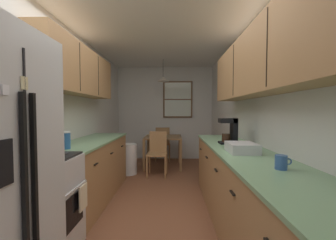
# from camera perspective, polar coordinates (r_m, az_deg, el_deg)

# --- Properties ---
(ground_plane) EXTENTS (12.00, 12.00, 0.00)m
(ground_plane) POSITION_cam_1_polar(r_m,az_deg,el_deg) (3.55, -2.57, -19.59)
(ground_plane) COLOR brown
(wall_left) EXTENTS (0.10, 9.00, 2.55)m
(wall_left) POSITION_cam_1_polar(r_m,az_deg,el_deg) (3.65, -24.28, 1.31)
(wall_left) COLOR silver
(wall_left) RESTS_ON ground
(wall_right) EXTENTS (0.10, 9.00, 2.55)m
(wall_right) POSITION_cam_1_polar(r_m,az_deg,el_deg) (3.47, 20.20, 1.33)
(wall_right) COLOR silver
(wall_right) RESTS_ON ground
(wall_back) EXTENTS (4.40, 0.10, 2.55)m
(wall_back) POSITION_cam_1_polar(r_m,az_deg,el_deg) (5.94, -0.82, 1.86)
(wall_back) COLOR silver
(wall_back) RESTS_ON ground
(ceiling_slab) EXTENTS (4.40, 9.00, 0.08)m
(ceiling_slab) POSITION_cam_1_polar(r_m,az_deg,el_deg) (3.53, -2.66, 23.30)
(ceiling_slab) COLOR white
(stove_range) EXTENTS (0.66, 0.59, 1.10)m
(stove_range) POSITION_cam_1_polar(r_m,az_deg,el_deg) (2.37, -31.75, -19.17)
(stove_range) COLOR silver
(stove_range) RESTS_ON ground
(microwave_over_range) EXTENTS (0.39, 0.57, 0.34)m
(microwave_over_range) POSITION_cam_1_polar(r_m,az_deg,el_deg) (2.31, -34.84, 11.62)
(microwave_over_range) COLOR white
(counter_left) EXTENTS (0.64, 1.97, 0.90)m
(counter_left) POSITION_cam_1_polar(r_m,az_deg,el_deg) (3.47, -19.91, -12.43)
(counter_left) COLOR #A87A4C
(counter_left) RESTS_ON ground
(upper_cabinets_left) EXTENTS (0.33, 2.05, 0.68)m
(upper_cabinets_left) POSITION_cam_1_polar(r_m,az_deg,el_deg) (3.41, -22.81, 11.90)
(upper_cabinets_left) COLOR #A87A4C
(counter_right) EXTENTS (0.64, 3.18, 0.90)m
(counter_right) POSITION_cam_1_polar(r_m,az_deg,el_deg) (2.53, 20.02, -18.09)
(counter_right) COLOR #A87A4C
(counter_right) RESTS_ON ground
(upper_cabinets_right) EXTENTS (0.33, 2.86, 0.68)m
(upper_cabinets_right) POSITION_cam_1_polar(r_m,az_deg,el_deg) (2.43, 24.12, 14.27)
(upper_cabinets_right) COLOR #A87A4C
(dining_table) EXTENTS (0.86, 0.86, 0.73)m
(dining_table) POSITION_cam_1_polar(r_m,az_deg,el_deg) (5.06, -1.32, -5.72)
(dining_table) COLOR brown
(dining_table) RESTS_ON ground
(dining_chair_near) EXTENTS (0.42, 0.42, 0.90)m
(dining_chair_near) POSITION_cam_1_polar(r_m,az_deg,el_deg) (4.45, -2.84, -8.35)
(dining_chair_near) COLOR #A87A4C
(dining_chair_near) RESTS_ON ground
(dining_chair_far) EXTENTS (0.42, 0.42, 0.90)m
(dining_chair_far) POSITION_cam_1_polar(r_m,az_deg,el_deg) (5.71, -1.47, -5.97)
(dining_chair_far) COLOR #A87A4C
(dining_chair_far) RESTS_ON ground
(pendant_light) EXTENTS (0.28, 0.28, 0.52)m
(pendant_light) POSITION_cam_1_polar(r_m,az_deg,el_deg) (5.06, -1.33, 10.95)
(pendant_light) COLOR black
(back_window) EXTENTS (0.81, 0.05, 1.01)m
(back_window) POSITION_cam_1_polar(r_m,az_deg,el_deg) (5.88, 2.65, 5.54)
(back_window) COLOR brown
(trash_bin) EXTENTS (0.33, 0.33, 0.64)m
(trash_bin) POSITION_cam_1_polar(r_m,az_deg,el_deg) (4.62, -10.43, -10.29)
(trash_bin) COLOR white
(trash_bin) RESTS_ON ground
(storage_canister) EXTENTS (0.11, 0.11, 0.20)m
(storage_canister) POSITION_cam_1_polar(r_m,az_deg,el_deg) (2.69, -25.90, -4.90)
(storage_canister) COLOR #265999
(storage_canister) RESTS_ON counter_left
(dish_towel) EXTENTS (0.02, 0.16, 0.24)m
(dish_towel) POSITION_cam_1_polar(r_m,az_deg,el_deg) (2.33, -21.90, -18.69)
(dish_towel) COLOR beige
(coffee_maker) EXTENTS (0.22, 0.18, 0.34)m
(coffee_maker) POSITION_cam_1_polar(r_m,az_deg,el_deg) (2.92, 16.39, -2.72)
(coffee_maker) COLOR black
(coffee_maker) RESTS_ON counter_right
(mug_by_coffeemaker) EXTENTS (0.12, 0.09, 0.11)m
(mug_by_coffeemaker) POSITION_cam_1_polar(r_m,az_deg,el_deg) (1.80, 28.21, -10.00)
(mug_by_coffeemaker) COLOR #335999
(mug_by_coffeemaker) RESTS_ON counter_right
(dish_rack) EXTENTS (0.28, 0.34, 0.10)m
(dish_rack) POSITION_cam_1_polar(r_m,az_deg,el_deg) (2.35, 19.25, -7.06)
(dish_rack) COLOR silver
(dish_rack) RESTS_ON counter_right
(table_serving_bowl) EXTENTS (0.19, 0.19, 0.06)m
(table_serving_bowl) POSITION_cam_1_polar(r_m,az_deg,el_deg) (5.05, -1.37, -4.09)
(table_serving_bowl) COLOR silver
(table_serving_bowl) RESTS_ON dining_table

